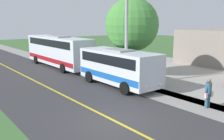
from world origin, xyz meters
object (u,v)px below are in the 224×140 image
at_px(street_light_pole, 125,24).
at_px(tree_curbside, 132,25).
at_px(transit_bus_rear, 58,50).
at_px(pedestrian_with_bags, 208,92).
at_px(shuttle_bus_front, 119,66).

relative_size(street_light_pole, tree_curbside, 1.23).
xyz_separation_m(transit_bus_rear, pedestrian_with_bags, (-0.87, 17.02, -0.90)).
height_order(pedestrian_with_bags, tree_curbside, tree_curbside).
xyz_separation_m(shuttle_bus_front, transit_bus_rear, (0.03, -10.10, 0.28)).
bearing_deg(tree_curbside, transit_bus_rear, -70.85).
height_order(transit_bus_rear, street_light_pole, street_light_pole).
bearing_deg(pedestrian_with_bags, street_light_pole, -85.82).
xyz_separation_m(transit_bus_rear, street_light_pole, (-0.39, 10.41, 2.80)).
xyz_separation_m(transit_bus_rear, tree_curbside, (-2.91, 8.37, 2.69)).
bearing_deg(transit_bus_rear, street_light_pole, 92.14).
height_order(transit_bus_rear, pedestrian_with_bags, transit_bus_rear).
height_order(shuttle_bus_front, pedestrian_with_bags, shuttle_bus_front).
bearing_deg(transit_bus_rear, pedestrian_with_bags, 92.93).
bearing_deg(street_light_pole, tree_curbside, -141.02).
distance_m(shuttle_bus_front, tree_curbside, 4.48).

